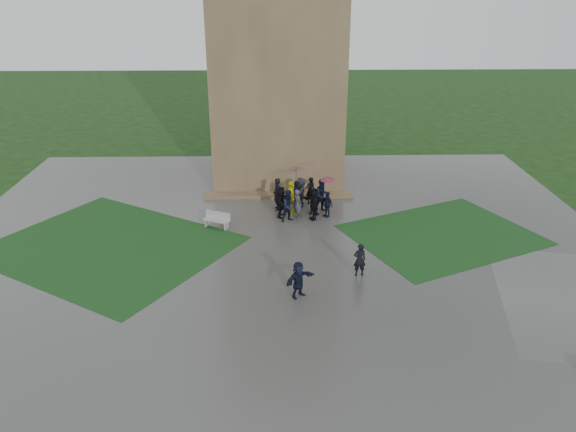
{
  "coord_description": "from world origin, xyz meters",
  "views": [
    {
      "loc": [
        -0.11,
        -21.26,
        12.51
      ],
      "look_at": [
        0.44,
        4.91,
        1.2
      ],
      "focal_mm": 35.0,
      "sensor_mm": 36.0,
      "label": 1
    }
  ],
  "objects_px": {
    "tower": "(277,36)",
    "bench": "(217,220)",
    "pedestrian_mid": "(298,280)",
    "pedestrian_near": "(360,260)"
  },
  "relations": [
    {
      "from": "tower",
      "to": "bench",
      "type": "xyz_separation_m",
      "value": [
        -3.33,
        -8.8,
        -8.54
      ]
    },
    {
      "from": "bench",
      "to": "pedestrian_mid",
      "type": "height_order",
      "value": "pedestrian_mid"
    },
    {
      "from": "tower",
      "to": "bench",
      "type": "relative_size",
      "value": 11.75
    },
    {
      "from": "pedestrian_near",
      "to": "pedestrian_mid",
      "type": "bearing_deg",
      "value": 23.78
    },
    {
      "from": "bench",
      "to": "pedestrian_near",
      "type": "bearing_deg",
      "value": -15.01
    },
    {
      "from": "bench",
      "to": "tower",
      "type": "bearing_deg",
      "value": 92.16
    },
    {
      "from": "tower",
      "to": "pedestrian_near",
      "type": "height_order",
      "value": "tower"
    },
    {
      "from": "tower",
      "to": "bench",
      "type": "distance_m",
      "value": 12.71
    },
    {
      "from": "bench",
      "to": "pedestrian_mid",
      "type": "relative_size",
      "value": 0.95
    },
    {
      "from": "tower",
      "to": "pedestrian_mid",
      "type": "relative_size",
      "value": 11.15
    }
  ]
}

